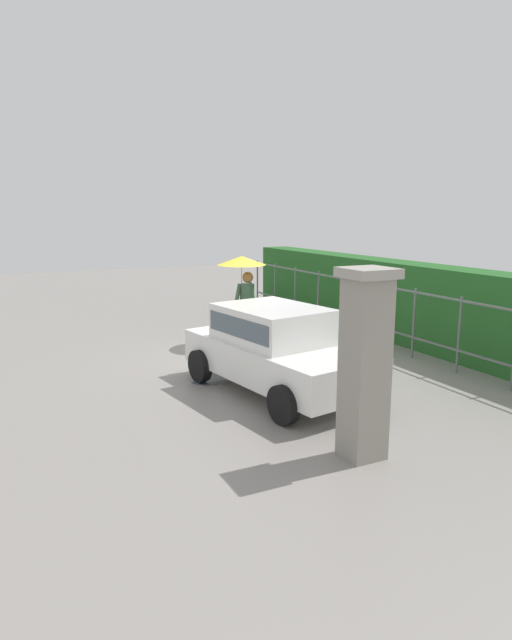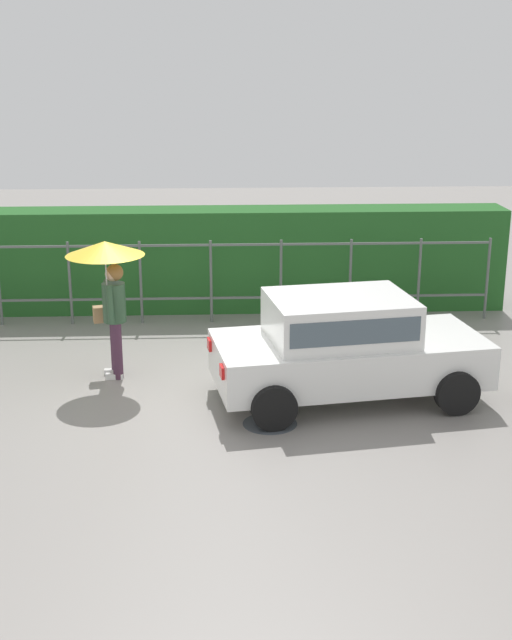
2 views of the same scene
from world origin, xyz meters
TOP-DOWN VIEW (x-y plane):
  - ground_plane at (0.00, 0.00)m, footprint 40.00×40.00m
  - car at (1.97, -0.29)m, footprint 3.92×2.32m
  - pedestrian at (-1.35, 0.65)m, footprint 1.13×1.13m
  - fence_section at (-0.52, 3.38)m, footprint 11.29×0.05m
  - hedge_row at (-0.52, 4.29)m, footprint 12.24×0.90m
  - puddle_near at (0.89, -1.13)m, footprint 0.71×0.71m

SIDE VIEW (x-z plane):
  - ground_plane at x=0.00m, z-range 0.00..0.00m
  - puddle_near at x=0.89m, z-range 0.00..0.00m
  - car at x=1.97m, z-range 0.06..1.54m
  - fence_section at x=-0.52m, z-range 0.08..1.58m
  - hedge_row at x=-0.52m, z-range 0.00..1.90m
  - pedestrian at x=-1.35m, z-range 0.57..2.65m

